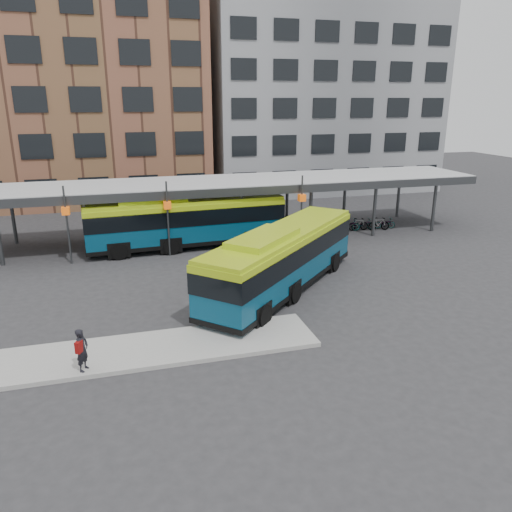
{
  "coord_description": "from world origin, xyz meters",
  "views": [
    {
      "loc": [
        -6.08,
        -21.37,
        9.7
      ],
      "look_at": [
        0.76,
        2.59,
        1.8
      ],
      "focal_mm": 35.0,
      "sensor_mm": 36.0,
      "label": 1
    }
  ],
  "objects": [
    {
      "name": "building_brick",
      "position": [
        -10.0,
        32.0,
        11.0
      ],
      "size": [
        26.0,
        14.0,
        22.0
      ],
      "primitive_type": "cube",
      "color": "brown",
      "rests_on": "ground"
    },
    {
      "name": "ground",
      "position": [
        0.0,
        0.0,
        0.0
      ],
      "size": [
        120.0,
        120.0,
        0.0
      ],
      "primitive_type": "plane",
      "color": "#28282B",
      "rests_on": "ground"
    },
    {
      "name": "building_grey",
      "position": [
        16.0,
        32.0,
        10.0
      ],
      "size": [
        24.0,
        14.0,
        20.0
      ],
      "primitive_type": "cube",
      "color": "slate",
      "rests_on": "ground"
    },
    {
      "name": "bus_front",
      "position": [
        2.0,
        1.94,
        1.83
      ],
      "size": [
        10.97,
        10.86,
        3.51
      ],
      "rotation": [
        0.0,
        0.0,
        0.78
      ],
      "color": "#073A55",
      "rests_on": "ground"
    },
    {
      "name": "bike_rack",
      "position": [
        12.28,
        12.12,
        0.46
      ],
      "size": [
        4.87,
        1.26,
        1.01
      ],
      "color": "slate",
      "rests_on": "ground"
    },
    {
      "name": "canopy",
      "position": [
        -0.06,
        12.87,
        3.91
      ],
      "size": [
        40.0,
        6.53,
        4.8
      ],
      "color": "#999B9E",
      "rests_on": "ground"
    },
    {
      "name": "bus_rear",
      "position": [
        -1.7,
        11.27,
        1.89
      ],
      "size": [
        13.3,
        3.57,
        3.63
      ],
      "rotation": [
        0.0,
        0.0,
        0.06
      ],
      "color": "#073A55",
      "rests_on": "ground"
    },
    {
      "name": "boarding_island",
      "position": [
        -5.5,
        -3.0,
        0.09
      ],
      "size": [
        14.0,
        3.0,
        0.18
      ],
      "primitive_type": "cube",
      "color": "gray",
      "rests_on": "ground"
    },
    {
      "name": "pedestrian",
      "position": [
        -7.7,
        -4.09,
        1.01
      ],
      "size": [
        0.62,
        0.71,
        1.63
      ],
      "rotation": [
        0.0,
        0.0,
        1.09
      ],
      "color": "black",
      "rests_on": "boarding_island"
    }
  ]
}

